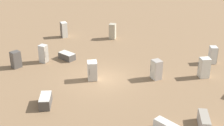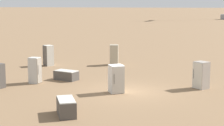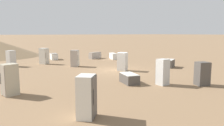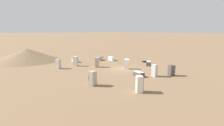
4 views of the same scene
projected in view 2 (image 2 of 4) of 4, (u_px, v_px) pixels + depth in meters
ground_plane at (125, 92)px, 20.43m from camera, size 1000.00×1000.00×0.00m
discarded_fridge_0 at (35, 70)px, 22.54m from camera, size 0.60×0.66×1.57m
discarded_fridge_2 at (116, 79)px, 20.10m from camera, size 1.01×1.00×1.51m
discarded_fridge_3 at (201, 75)px, 21.09m from camera, size 0.97×0.97×1.53m
discarded_fridge_4 at (114, 55)px, 29.36m from camera, size 0.83×0.77×1.58m
discarded_fridge_5 at (66, 107)px, 16.05m from camera, size 1.64×1.36×0.72m
discarded_fridge_9 at (48, 55)px, 28.96m from camera, size 0.96×0.97×1.59m
discarded_fridge_10 at (66, 75)px, 23.54m from camera, size 1.11×1.61×0.60m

